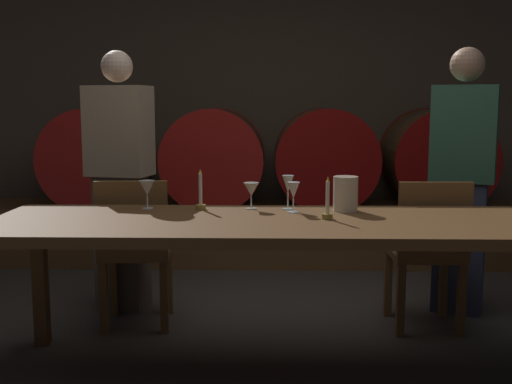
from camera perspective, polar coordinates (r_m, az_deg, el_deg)
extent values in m
plane|color=#3F3A33|center=(3.14, 1.03, -16.42)|extent=(8.96, 8.96, 0.00)
cube|color=brown|center=(5.79, 1.24, 9.13)|extent=(6.89, 0.24, 2.82)
cube|color=brown|center=(5.35, 1.19, -3.63)|extent=(6.20, 0.90, 0.44)
cylinder|color=brown|center=(5.46, -14.10, 3.04)|extent=(0.82, 0.72, 0.82)
cylinder|color=#B21C16|center=(5.10, -15.21, 2.66)|extent=(0.83, 0.03, 0.83)
cylinder|color=#B21C16|center=(5.82, -13.12, 3.36)|extent=(0.83, 0.03, 0.83)
cylinder|color=#2D2D33|center=(5.46, -14.10, 3.04)|extent=(0.82, 0.04, 0.82)
cylinder|color=#513319|center=(5.28, -3.78, 3.10)|extent=(0.82, 0.72, 0.82)
cylinder|color=#B21C16|center=(4.91, -4.17, 2.73)|extent=(0.83, 0.03, 0.83)
cylinder|color=#B21C16|center=(5.65, -3.44, 3.43)|extent=(0.83, 0.03, 0.83)
cylinder|color=#2D2D33|center=(5.28, -3.78, 3.10)|extent=(0.82, 0.04, 0.82)
cylinder|color=brown|center=(5.28, 6.26, 3.07)|extent=(0.82, 0.72, 0.82)
cylinder|color=maroon|center=(4.91, 6.63, 2.69)|extent=(0.83, 0.03, 0.83)
cylinder|color=maroon|center=(5.65, 5.94, 3.40)|extent=(0.83, 0.03, 0.83)
cylinder|color=#2D2D33|center=(5.28, 6.26, 3.07)|extent=(0.82, 0.04, 0.82)
cylinder|color=#513319|center=(5.44, 16.06, 2.95)|extent=(0.82, 0.72, 0.82)
cylinder|color=maroon|center=(5.08, 17.12, 2.57)|extent=(0.83, 0.03, 0.83)
cylinder|color=maroon|center=(5.80, 15.14, 3.28)|extent=(0.83, 0.03, 0.83)
cylinder|color=#2D2D33|center=(5.44, 16.06, 2.95)|extent=(0.82, 0.04, 0.82)
cube|color=brown|center=(2.94, 3.05, -3.00)|extent=(2.82, 0.83, 0.05)
cube|color=brown|center=(3.59, -19.05, -7.64)|extent=(0.07, 0.07, 0.71)
cube|color=brown|center=(3.76, -10.80, -5.33)|extent=(0.43, 0.43, 0.04)
cube|color=brown|center=(3.54, -11.27, -2.38)|extent=(0.40, 0.07, 0.42)
cube|color=brown|center=(3.97, -7.94, -8.00)|extent=(0.05, 0.05, 0.42)
cube|color=brown|center=(4.01, -12.83, -7.96)|extent=(0.05, 0.05, 0.42)
cube|color=brown|center=(3.64, -8.36, -9.48)|extent=(0.05, 0.05, 0.42)
cube|color=brown|center=(3.69, -13.70, -9.40)|extent=(0.05, 0.05, 0.42)
cube|color=brown|center=(3.79, 15.09, -5.39)|extent=(0.41, 0.41, 0.04)
cube|color=brown|center=(3.57, 15.96, -2.46)|extent=(0.40, 0.05, 0.42)
cube|color=brown|center=(4.05, 16.69, -7.95)|extent=(0.05, 0.05, 0.42)
cube|color=brown|center=(3.96, 11.93, -8.12)|extent=(0.05, 0.05, 0.42)
cube|color=brown|center=(3.74, 18.19, -9.35)|extent=(0.05, 0.05, 0.42)
cube|color=brown|center=(3.65, 13.03, -9.58)|extent=(0.05, 0.05, 0.42)
cube|color=brown|center=(4.08, -12.08, -4.49)|extent=(0.34, 0.26, 0.86)
cube|color=tan|center=(3.99, -12.38, 5.45)|extent=(0.42, 0.32, 0.55)
sphere|color=beige|center=(3.99, -12.55, 11.11)|extent=(0.19, 0.19, 0.19)
cube|color=#33384C|center=(4.13, 18.00, -4.77)|extent=(0.35, 0.30, 0.83)
cube|color=#336047|center=(4.04, 18.43, 5.06)|extent=(0.44, 0.36, 0.59)
sphere|color=tan|center=(4.04, 18.70, 10.95)|extent=(0.21, 0.21, 0.21)
cylinder|color=olive|center=(3.22, -5.06, -1.37)|extent=(0.05, 0.05, 0.02)
cylinder|color=#EDE5CC|center=(3.21, -5.08, 0.28)|extent=(0.02, 0.02, 0.16)
cone|color=yellow|center=(3.20, -5.10, 1.93)|extent=(0.01, 0.01, 0.02)
cylinder|color=olive|center=(2.96, 6.51, -2.22)|extent=(0.05, 0.05, 0.02)
cylinder|color=#EDE5CC|center=(2.95, 6.54, -0.51)|extent=(0.02, 0.02, 0.15)
cone|color=yellow|center=(2.94, 6.56, 1.20)|extent=(0.01, 0.01, 0.02)
cylinder|color=beige|center=(3.19, 8.15, -0.15)|extent=(0.13, 0.13, 0.18)
cylinder|color=white|center=(3.29, -9.85, -1.46)|extent=(0.06, 0.06, 0.00)
cylinder|color=white|center=(3.28, -9.87, -0.86)|extent=(0.01, 0.01, 0.07)
cone|color=white|center=(3.27, -9.90, 0.37)|extent=(0.08, 0.08, 0.08)
cylinder|color=silver|center=(3.23, -0.44, -1.51)|extent=(0.06, 0.06, 0.00)
cylinder|color=silver|center=(3.22, -0.44, -0.90)|extent=(0.01, 0.01, 0.06)
cone|color=silver|center=(3.21, -0.44, 0.26)|extent=(0.08, 0.08, 0.07)
cylinder|color=silver|center=(3.22, 2.92, -1.55)|extent=(0.06, 0.06, 0.00)
cylinder|color=silver|center=(3.21, 2.92, -0.77)|extent=(0.01, 0.01, 0.08)
cone|color=silver|center=(3.20, 2.93, 0.74)|extent=(0.06, 0.06, 0.09)
cylinder|color=white|center=(3.13, 3.41, -1.83)|extent=(0.06, 0.06, 0.00)
cylinder|color=white|center=(3.12, 3.41, -1.19)|extent=(0.01, 0.01, 0.07)
cone|color=white|center=(3.11, 3.43, 0.16)|extent=(0.06, 0.06, 0.08)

